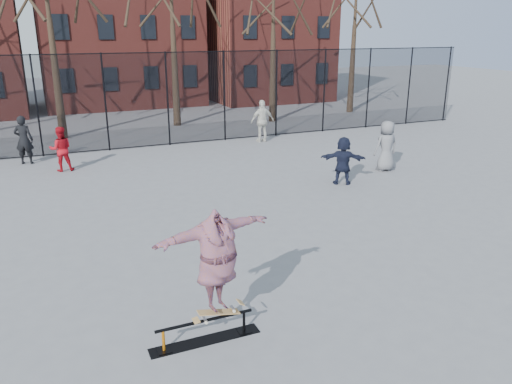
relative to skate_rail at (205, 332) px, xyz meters
name	(u,v)px	position (x,y,z in m)	size (l,w,h in m)	color
ground	(269,277)	(1.89, 1.58, -0.16)	(100.00, 100.00, 0.00)	slate
skate_rail	(205,332)	(0.00, 0.00, 0.00)	(1.85, 0.28, 0.41)	black
skateboard	(219,314)	(0.24, 0.00, 0.29)	(0.77, 0.18, 0.09)	#A77F42
skater	(217,264)	(0.24, 0.00, 1.19)	(2.10, 0.57, 1.71)	#713E9B
bystander_black	(24,140)	(-2.71, 13.58, 0.76)	(0.67, 0.44, 1.84)	black
bystander_red	(61,149)	(-1.50, 11.97, 0.64)	(0.78, 0.61, 1.60)	#B30F1A
bystander_white	(262,121)	(7.12, 13.58, 0.78)	(1.11, 0.46, 1.89)	silver
bystander_navy	(343,161)	(6.87, 6.58, 0.63)	(1.47, 0.47, 1.59)	#191D32
bystander_extra	(386,146)	(9.20, 7.38, 0.75)	(0.88, 0.58, 1.81)	slate
fence	(139,100)	(1.87, 14.58, 1.89)	(34.03, 0.07, 4.00)	black
rowhouses	(106,9)	(2.61, 27.58, 5.90)	(29.00, 7.00, 13.00)	maroon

